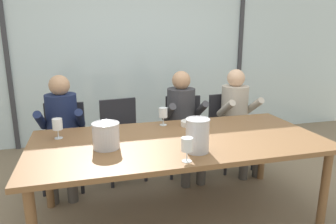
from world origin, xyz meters
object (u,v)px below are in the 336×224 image
(chair_left_of_center, at_px, (121,132))
(wine_glass_near_bucket, at_px, (57,125))
(ice_bucket_primary, at_px, (197,135))
(chair_center, at_px, (184,128))
(chair_right_of_center, at_px, (228,125))
(person_charcoal_jacket, at_px, (183,117))
(chair_near_curtain, at_px, (65,138))
(wine_glass_center_pour, at_px, (163,113))
(person_navy_polo, at_px, (62,126))
(person_beige_jumper, at_px, (238,113))
(wine_glass_by_left_taster, at_px, (187,145))
(dining_table, at_px, (179,146))
(ice_bucket_secondary, at_px, (106,135))
(tasting_bowl, at_px, (189,123))

(chair_left_of_center, height_order, wine_glass_near_bucket, wine_glass_near_bucket)
(ice_bucket_primary, bearing_deg, chair_center, 75.99)
(chair_right_of_center, height_order, person_charcoal_jacket, person_charcoal_jacket)
(ice_bucket_primary, xyz_separation_m, wine_glass_near_bucket, (-1.04, 0.60, -0.02))
(chair_near_curtain, distance_m, ice_bucket_primary, 1.68)
(wine_glass_center_pour, bearing_deg, chair_near_curtain, 151.32)
(person_navy_polo, distance_m, person_beige_jumper, 1.99)
(ice_bucket_primary, distance_m, wine_glass_near_bucket, 1.20)
(person_charcoal_jacket, bearing_deg, wine_glass_by_left_taster, -110.16)
(dining_table, height_order, chair_left_of_center, chair_left_of_center)
(chair_right_of_center, bearing_deg, person_charcoal_jacket, -175.23)
(person_navy_polo, bearing_deg, chair_right_of_center, 6.62)
(chair_near_curtain, height_order, chair_left_of_center, same)
(ice_bucket_secondary, xyz_separation_m, wine_glass_center_pour, (0.58, 0.49, 0.01))
(dining_table, distance_m, person_charcoal_jacket, 0.90)
(wine_glass_center_pour, bearing_deg, chair_left_of_center, 121.51)
(person_navy_polo, distance_m, wine_glass_by_left_taster, 1.61)
(ice_bucket_secondary, bearing_deg, wine_glass_by_left_taster, -38.39)
(chair_left_of_center, bearing_deg, wine_glass_by_left_taster, -87.17)
(person_charcoal_jacket, height_order, ice_bucket_primary, person_charcoal_jacket)
(chair_left_of_center, distance_m, wine_glass_near_bucket, 1.00)
(chair_near_curtain, height_order, person_beige_jumper, person_beige_jumper)
(chair_left_of_center, distance_m, wine_glass_by_left_taster, 1.54)
(person_navy_polo, distance_m, tasting_bowl, 1.31)
(ice_bucket_primary, bearing_deg, tasting_bowl, 75.81)
(wine_glass_center_pour, bearing_deg, person_beige_jumper, 21.89)
(tasting_bowl, bearing_deg, wine_glass_near_bucket, -177.48)
(chair_right_of_center, bearing_deg, person_navy_polo, 177.50)
(wine_glass_near_bucket, bearing_deg, person_beige_jumper, 15.65)
(chair_left_of_center, height_order, ice_bucket_primary, ice_bucket_primary)
(person_navy_polo, height_order, person_beige_jumper, same)
(ice_bucket_primary, distance_m, ice_bucket_secondary, 0.71)
(ice_bucket_primary, height_order, ice_bucket_secondary, ice_bucket_primary)
(chair_center, distance_m, person_charcoal_jacket, 0.22)
(chair_center, relative_size, ice_bucket_secondary, 4.10)
(chair_left_of_center, xyz_separation_m, tasting_bowl, (0.59, -0.66, 0.25))
(chair_center, bearing_deg, ice_bucket_secondary, -125.37)
(person_beige_jumper, xyz_separation_m, ice_bucket_primary, (-0.95, -1.16, 0.18))
(chair_left_of_center, distance_m, chair_right_of_center, 1.31)
(dining_table, height_order, chair_right_of_center, chair_right_of_center)
(person_navy_polo, distance_m, ice_bucket_secondary, 0.99)
(chair_left_of_center, distance_m, ice_bucket_secondary, 1.13)
(chair_right_of_center, relative_size, wine_glass_near_bucket, 5.07)
(chair_center, bearing_deg, wine_glass_by_left_taster, -99.32)
(person_navy_polo, bearing_deg, person_beige_jumper, 3.13)
(wine_glass_center_pour, bearing_deg, person_charcoal_jacket, 50.29)
(person_beige_jumper, xyz_separation_m, ice_bucket_secondary, (-1.61, -0.90, 0.16))
(dining_table, distance_m, wine_glass_center_pour, 0.47)
(dining_table, height_order, wine_glass_center_pour, wine_glass_center_pour)
(dining_table, relative_size, person_navy_polo, 2.04)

